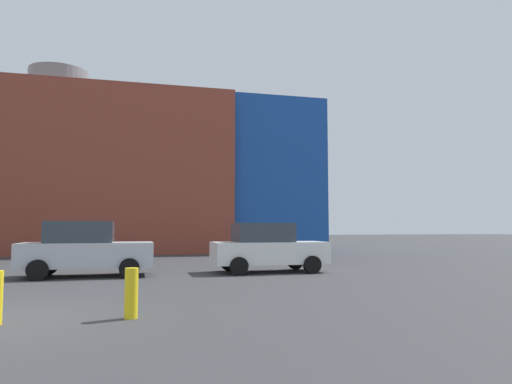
{
  "coord_description": "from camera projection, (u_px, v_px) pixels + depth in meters",
  "views": [
    {
      "loc": [
        2.54,
        -9.29,
        1.63
      ],
      "look_at": [
        7.53,
        10.08,
        3.19
      ],
      "focal_mm": 32.8,
      "sensor_mm": 36.0,
      "label": 1
    }
  ],
  "objects": [
    {
      "name": "building_backdrop",
      "position": [
        56.0,
        174.0,
        32.5
      ],
      "size": [
        36.68,
        10.75,
        12.7
      ],
      "color": "brown",
      "rests_on": "ground_plane"
    },
    {
      "name": "parked_car_2",
      "position": [
        86.0,
        249.0,
        15.85
      ],
      "size": [
        4.31,
        2.11,
        1.87
      ],
      "color": "silver",
      "rests_on": "ground_plane"
    },
    {
      "name": "parked_car_3",
      "position": [
        267.0,
        248.0,
        17.45
      ],
      "size": [
        4.21,
        2.07,
        1.83
      ],
      "color": "white",
      "rests_on": "ground_plane"
    },
    {
      "name": "bollard_yellow_2",
      "position": [
        131.0,
        293.0,
        8.51
      ],
      "size": [
        0.24,
        0.24,
        0.91
      ],
      "primitive_type": "cylinder",
      "color": "yellow",
      "rests_on": "ground_plane"
    }
  ]
}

